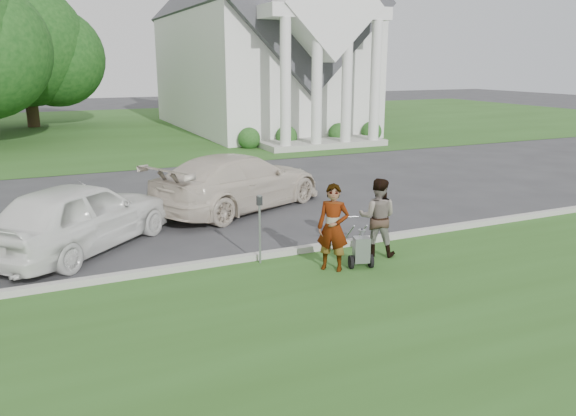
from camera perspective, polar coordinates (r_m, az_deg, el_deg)
ground at (r=11.49m, az=-2.28°, el=-6.15°), size 120.00×120.00×0.00m
grass_strip at (r=9.01m, az=5.08°, el=-12.28°), size 80.00×7.00×0.01m
church_lawn at (r=37.41m, az=-18.17°, el=7.65°), size 80.00×30.00×0.01m
curb at (r=11.95m, az=-3.28°, el=-4.96°), size 80.00×0.18×0.15m
church at (r=35.60m, az=-2.97°, el=17.60°), size 9.19×19.00×24.10m
tree_back at (r=39.97m, az=-25.12°, el=14.22°), size 9.61×7.60×8.89m
striping_cart at (r=11.48m, az=7.44°, el=-4.28°), size 0.63×1.02×0.89m
person_left at (r=11.16m, az=4.60°, el=-2.08°), size 0.76×0.74×1.76m
person_right at (r=12.15m, az=9.07°, el=-0.99°), size 1.04×1.00×1.69m
parking_meter_near at (r=11.48m, az=-2.90°, el=-1.33°), size 0.11×0.10×1.46m
car_b at (r=13.16m, az=-20.45°, el=-0.76°), size 4.67×4.57×1.59m
car_c at (r=15.95m, az=-5.04°, el=2.69°), size 5.88×4.37×1.58m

